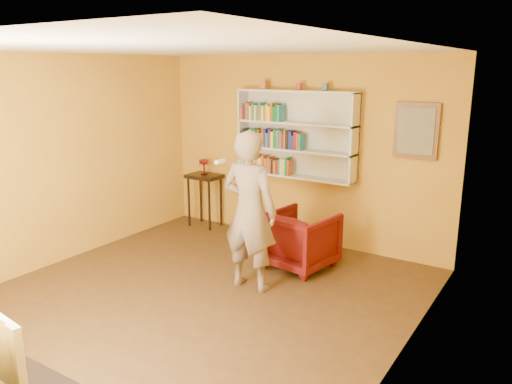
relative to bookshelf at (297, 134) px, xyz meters
The scene contains 15 objects.
room_shell 2.48m from the bookshelf, 90.00° to the right, with size 5.30×5.80×2.88m.
bookshelf is the anchor object (origin of this frame).
books_row_lower 0.65m from the bookshelf, 165.98° to the right, with size 0.83×0.19×0.27m.
books_row_middle 0.38m from the bookshelf, 163.23° to the right, with size 1.00×0.19×0.27m.
books_row_upper 0.61m from the bookshelf, 168.29° to the right, with size 0.67×0.18×0.26m.
ornament_left 0.86m from the bookshelf, behind, with size 0.09×0.09×0.12m, color #B46833.
ornament_centre 0.67m from the bookshelf, 54.59° to the right, with size 0.07×0.07×0.10m, color brown.
ornament_right 0.80m from the bookshelf, ahead, with size 0.07×0.07×0.10m, color #466375.
framed_painting 1.66m from the bookshelf, ahead, with size 0.55×0.05×0.70m.
console_table 1.82m from the bookshelf, behind, with size 0.52×0.40×0.86m.
ruby_lustre 1.69m from the bookshelf, behind, with size 0.16×0.15×0.25m.
armchair 1.59m from the bookshelf, 58.27° to the right, with size 0.79×0.81×0.74m, color #450408.
person 1.88m from the bookshelf, 79.28° to the right, with size 0.68×0.44×1.86m, color #7F6D5D.
game_remote 2.03m from the bookshelf, 85.98° to the right, with size 0.04×0.15×0.04m, color white.
television 4.74m from the bookshelf, 86.60° to the right, with size 0.98×0.13×0.57m, color black.
Camera 1 is at (3.34, -3.86, 2.52)m, focal length 35.00 mm.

